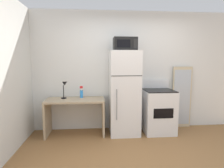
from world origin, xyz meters
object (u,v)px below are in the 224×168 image
Objects in this scene: oven_range at (158,111)px; leaning_mirror at (182,97)px; refrigerator at (124,93)px; spray_bottle at (81,93)px; desk at (75,110)px; microwave at (125,44)px; desk_lamp at (64,87)px.

leaning_mirror is at bearing 22.12° from oven_range.
spray_bottle is at bearing 170.27° from refrigerator.
microwave is (1.02, -0.04, 1.34)m from desk.
desk is 1.76m from oven_range.
leaning_mirror reaches higher than spray_bottle.
refrigerator reaches higher than leaning_mirror.
microwave reaches higher than desk_lamp.
desk_lamp is 0.20× the size of refrigerator.
microwave is (0.00, -0.02, 1.00)m from refrigerator.
desk_lamp is at bearing 177.58° from oven_range.
desk is at bearing 178.81° from refrigerator.
desk is 0.69× the size of refrigerator.
leaning_mirror is at bearing 3.76° from desk_lamp.
desk_lamp is 1.52m from microwave.
microwave reaches higher than desk.
desk_lamp is 2.05m from oven_range.
refrigerator is (0.90, -0.15, 0.02)m from spray_bottle.
desk is at bearing -132.12° from spray_bottle.
refrigerator is 1.00m from microwave.
leaning_mirror is at bearing 2.55° from spray_bottle.
desk_lamp is 1.25m from refrigerator.
oven_range is at bearing -5.38° from spray_bottle.
refrigerator reaches higher than desk.
microwave is at bearing -11.04° from spray_bottle.
oven_range is at bearing 1.58° from microwave.
desk_lamp is 0.77× the size of microwave.
spray_bottle is at bearing 174.62° from oven_range.
microwave is 1.82m from leaning_mirror.
microwave is 0.42× the size of oven_range.
spray_bottle is 0.14× the size of refrigerator.
desk is 4.76× the size of spray_bottle.
leaning_mirror is at bearing 5.59° from desk.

